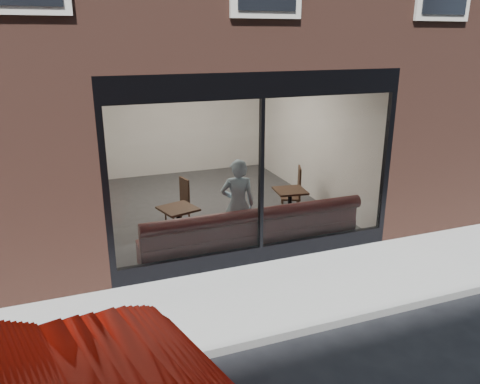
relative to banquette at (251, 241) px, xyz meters
name	(u,v)px	position (x,y,z in m)	size (l,w,h in m)	color
ground	(320,327)	(0.00, -2.45, -0.23)	(120.00, 120.00, 0.00)	black
sidewalk_near	(287,291)	(0.00, -1.45, -0.22)	(40.00, 2.00, 0.01)	gray
kerb_near	(322,325)	(0.00, -2.50, -0.17)	(40.00, 0.10, 0.12)	gray
host_building_pier_left	(28,126)	(-3.75, 5.55, 1.38)	(2.50, 12.00, 3.20)	#553126
host_building_pier_right	(298,110)	(3.75, 5.55, 1.38)	(2.50, 12.00, 3.20)	#553126
host_building_backfill	(155,103)	(0.00, 8.55, 1.38)	(5.00, 6.00, 3.20)	#553126
cafe_floor	(210,206)	(0.00, 2.55, -0.21)	(6.00, 6.00, 0.00)	#2D2D30
cafe_ceiling	(206,63)	(0.00, 2.55, 2.97)	(6.00, 6.00, 0.00)	white
cafe_wall_back	(176,117)	(0.00, 5.54, 1.37)	(5.00, 5.00, 0.00)	silver
cafe_wall_left	(89,147)	(-2.49, 2.55, 1.37)	(6.00, 6.00, 0.00)	silver
cafe_wall_right	(309,130)	(2.49, 2.55, 1.37)	(6.00, 6.00, 0.00)	silver
storefront_kick	(260,254)	(0.00, -0.40, -0.08)	(5.00, 0.10, 0.30)	black
storefront_header	(263,85)	(0.00, -0.40, 2.77)	(5.00, 0.10, 0.40)	black
storefront_mullion	(261,176)	(0.00, -0.40, 1.32)	(0.06, 0.10, 2.50)	black
storefront_glass	(262,176)	(0.00, -0.43, 1.33)	(4.80, 4.80, 0.00)	white
banquette	(251,241)	(0.00, 0.00, 0.00)	(4.00, 0.55, 0.45)	#3B1515
person	(238,205)	(-0.15, 0.29, 0.61)	(0.61, 0.40, 1.68)	#AACCE2
cafe_table_left	(178,209)	(-1.15, 0.73, 0.52)	(0.61, 0.61, 0.04)	black
cafe_table_right	(290,191)	(1.23, 0.95, 0.52)	(0.60, 0.60, 0.04)	black
cafe_chair_left	(177,213)	(-0.92, 1.83, 0.01)	(0.37, 0.37, 0.03)	black
cafe_chair_right	(290,197)	(1.71, 1.88, 0.01)	(0.43, 0.43, 0.04)	black
wall_poster	(94,156)	(-2.45, 1.85, 1.35)	(0.02, 0.62, 0.83)	white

